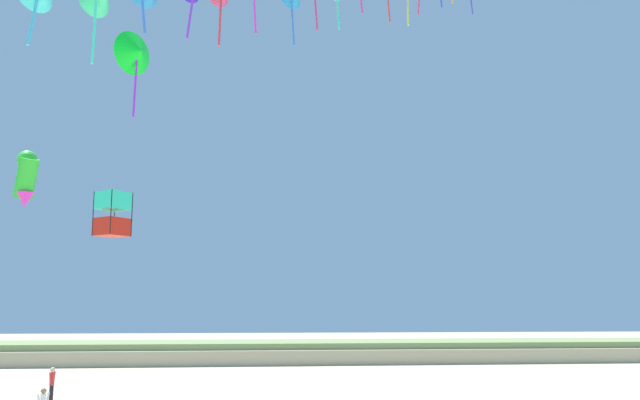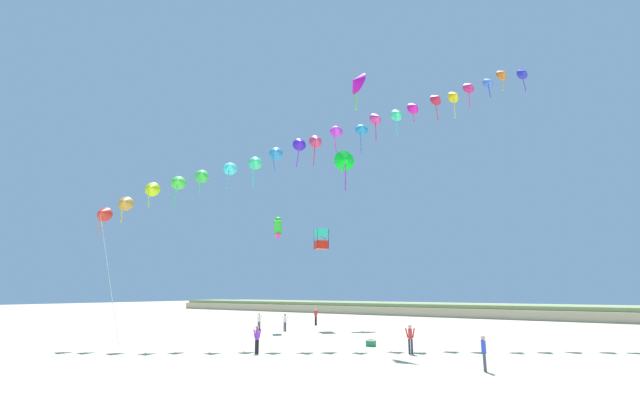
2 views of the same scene
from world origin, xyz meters
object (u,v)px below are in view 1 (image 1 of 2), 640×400
(person_near_right, at_px, (52,383))
(large_kite_low_lead, at_px, (26,176))
(large_kite_mid_trail, at_px, (137,52))
(large_kite_high_solo, at_px, (113,214))

(person_near_right, xyz_separation_m, large_kite_low_lead, (0.45, -7.12, 8.67))
(large_kite_mid_trail, relative_size, large_kite_high_solo, 2.46)
(person_near_right, height_order, large_kite_mid_trail, large_kite_mid_trail)
(large_kite_high_solo, bearing_deg, large_kite_mid_trail, 91.82)
(large_kite_low_lead, relative_size, large_kite_high_solo, 1.15)
(large_kite_low_lead, bearing_deg, large_kite_mid_trail, 73.84)
(person_near_right, relative_size, large_kite_low_lead, 0.75)
(large_kite_low_lead, height_order, large_kite_high_solo, large_kite_low_lead)
(person_near_right, distance_m, large_kite_high_solo, 9.04)
(person_near_right, relative_size, large_kite_high_solo, 0.86)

